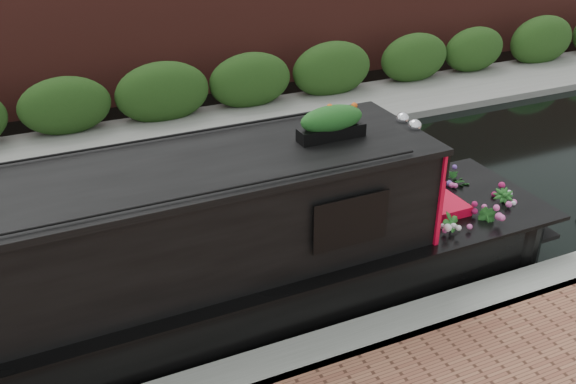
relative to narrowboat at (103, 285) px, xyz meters
name	(u,v)px	position (x,y,z in m)	size (l,w,h in m)	color
ground	(247,229)	(2.53, 1.84, -0.85)	(80.00, 80.00, 0.00)	black
near_bank_coping	(346,355)	(2.53, -1.46, -0.85)	(40.00, 0.60, 0.50)	gray
far_bank_path	(176,138)	(2.53, 6.04, -0.85)	(40.00, 2.40, 0.34)	gray
far_hedge	(165,124)	(2.53, 6.94, -0.85)	(40.00, 1.10, 2.80)	#224517
far_brick_wall	(144,96)	(2.53, 9.04, -0.85)	(40.00, 1.00, 8.00)	#5D261F
narrowboat	(103,285)	(0.00, 0.00, 0.00)	(12.21, 2.24, 2.88)	black
rope_fender	(520,219)	(6.56, 0.00, -0.67)	(0.36, 0.36, 0.35)	brown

